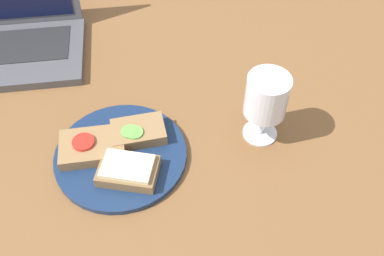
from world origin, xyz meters
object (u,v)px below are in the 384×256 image
object	(u,v)px
sandwich_with_cucumber	(138,132)
laptop	(2,35)
sandwich_with_cheese	(128,170)
sandwich_with_tomato	(92,146)
plate	(121,155)
wine_glass	(266,99)

from	to	relation	value
sandwich_with_cucumber	laptop	bearing A→B (deg)	132.73
sandwich_with_cheese	sandwich_with_cucumber	world-z (taller)	sandwich_with_cheese
sandwich_with_cheese	sandwich_with_tomato	size ratio (longest dim) A/B	1.00
plate	sandwich_with_cucumber	world-z (taller)	sandwich_with_cucumber
sandwich_with_cucumber	sandwich_with_tomato	bearing A→B (deg)	-165.13
sandwich_with_cheese	sandwich_with_tomato	bearing A→B (deg)	135.44
sandwich_with_cheese	sandwich_with_cucumber	bearing A→B (deg)	75.46
sandwich_with_cucumber	wine_glass	size ratio (longest dim) A/B	0.72
plate	sandwich_with_tomato	bearing A→B (deg)	165.29
plate	sandwich_with_cheese	world-z (taller)	sandwich_with_cheese
sandwich_with_cucumber	laptop	size ratio (longest dim) A/B	0.29
plate	wine_glass	bearing A→B (deg)	4.32
plate	sandwich_with_tomato	xyz separation A→B (cm)	(-5.00, 1.31, 1.76)
plate	sandwich_with_cucumber	size ratio (longest dim) A/B	2.34
sandwich_with_tomato	plate	bearing A→B (deg)	-14.71
laptop	sandwich_with_tomato	bearing A→B (deg)	-58.81
wine_glass	laptop	world-z (taller)	laptop
sandwich_with_cheese	wine_glass	bearing A→B (deg)	15.29
sandwich_with_cucumber	sandwich_with_tomato	distance (cm)	8.85
plate	wine_glass	distance (cm)	28.35
sandwich_with_tomato	wine_glass	bearing A→B (deg)	1.28
sandwich_with_cucumber	laptop	distance (cm)	42.48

